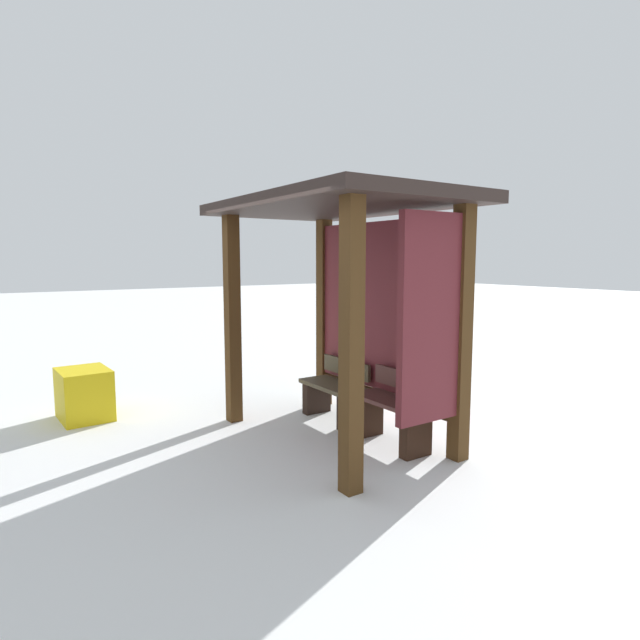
{
  "coord_description": "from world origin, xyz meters",
  "views": [
    {
      "loc": [
        4.5,
        -3.19,
        1.96
      ],
      "look_at": [
        -0.2,
        -0.05,
        1.29
      ],
      "focal_mm": 29.09,
      "sensor_mm": 36.0,
      "label": 1
    }
  ],
  "objects_px": {
    "bus_shelter": "(355,264)",
    "bench_center_inside": "(392,413)",
    "bench_left_inside": "(335,394)",
    "grit_bin": "(84,394)"
  },
  "relations": [
    {
      "from": "bus_shelter",
      "to": "bench_center_inside",
      "type": "height_order",
      "value": "bus_shelter"
    },
    {
      "from": "bench_center_inside",
      "to": "bus_shelter",
      "type": "bearing_deg",
      "value": -155.83
    },
    {
      "from": "bench_left_inside",
      "to": "bus_shelter",
      "type": "bearing_deg",
      "value": -17.16
    },
    {
      "from": "bench_left_inside",
      "to": "bench_center_inside",
      "type": "xyz_separation_m",
      "value": [
        1.05,
        -0.0,
        0.02
      ]
    },
    {
      "from": "bench_left_inside",
      "to": "bench_center_inside",
      "type": "bearing_deg",
      "value": -0.05
    },
    {
      "from": "bus_shelter",
      "to": "grit_bin",
      "type": "xyz_separation_m",
      "value": [
        -2.36,
        -2.35,
        -1.6
      ]
    },
    {
      "from": "grit_bin",
      "to": "bench_center_inside",
      "type": "bearing_deg",
      "value": 42.33
    },
    {
      "from": "bus_shelter",
      "to": "bench_left_inside",
      "type": "height_order",
      "value": "bus_shelter"
    },
    {
      "from": "bench_left_inside",
      "to": "bench_center_inside",
      "type": "relative_size",
      "value": 1.0
    },
    {
      "from": "bench_center_inside",
      "to": "grit_bin",
      "type": "xyz_separation_m",
      "value": [
        -2.79,
        -2.54,
        -0.04
      ]
    }
  ]
}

